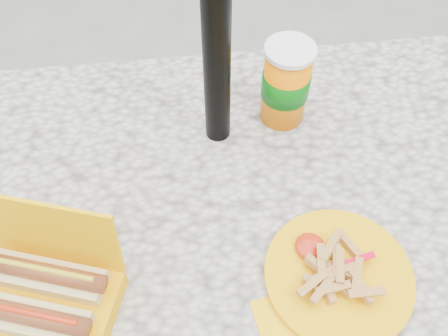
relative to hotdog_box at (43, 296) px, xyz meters
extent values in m
plane|color=slate|center=(0.31, 0.17, -0.79)|extent=(60.00, 60.00, 0.00)
cube|color=beige|center=(0.31, 0.17, -0.07)|extent=(1.20, 0.80, 0.05)
cylinder|color=black|center=(-0.19, 0.47, -0.44)|extent=(0.07, 0.07, 0.70)
cylinder|color=black|center=(0.81, 0.47, -0.44)|extent=(0.07, 0.07, 0.70)
cube|color=#F2AC00|center=(0.00, -0.01, -0.02)|extent=(0.26, 0.21, 0.04)
cube|color=#F2AC00|center=(0.02, 0.07, 0.07)|extent=(0.22, 0.09, 0.14)
cube|color=tan|center=(-0.01, -0.04, 0.00)|extent=(0.19, 0.11, 0.05)
cylinder|color=#964920|center=(-0.01, -0.04, 0.03)|extent=(0.19, 0.09, 0.03)
cylinder|color=#B8260C|center=(-0.01, -0.04, 0.04)|extent=(0.16, 0.06, 0.01)
cube|color=tan|center=(0.01, 0.03, 0.00)|extent=(0.19, 0.11, 0.05)
cylinder|color=#964920|center=(0.01, 0.03, 0.03)|extent=(0.19, 0.09, 0.03)
cylinder|color=gold|center=(0.01, 0.03, 0.04)|extent=(0.16, 0.06, 0.01)
cylinder|color=#F2AC00|center=(0.47, -0.01, -0.03)|extent=(0.24, 0.24, 0.01)
cylinder|color=#F2AC00|center=(0.47, -0.01, -0.03)|extent=(0.25, 0.25, 0.01)
cube|color=#BA9644|center=(0.42, -0.03, 0.00)|extent=(0.06, 0.04, 0.01)
cube|color=#BA9644|center=(0.48, -0.01, -0.01)|extent=(0.06, 0.03, 0.02)
cube|color=#BA9644|center=(0.44, 0.00, -0.01)|extent=(0.05, 0.06, 0.02)
cube|color=#BA9644|center=(0.47, -0.01, -0.01)|extent=(0.06, 0.05, 0.01)
cube|color=#BA9644|center=(0.45, -0.03, -0.02)|extent=(0.02, 0.06, 0.02)
cube|color=#BA9644|center=(0.47, -0.03, -0.01)|extent=(0.04, 0.06, 0.01)
cube|color=#BA9644|center=(0.47, -0.01, 0.00)|extent=(0.03, 0.06, 0.01)
cube|color=#BA9644|center=(0.44, -0.02, -0.01)|extent=(0.06, 0.03, 0.01)
cube|color=#BA9644|center=(0.47, 0.00, 0.00)|extent=(0.03, 0.06, 0.01)
cube|color=#BA9644|center=(0.46, -0.01, -0.01)|extent=(0.05, 0.05, 0.02)
cube|color=#BA9644|center=(0.46, 0.03, 0.00)|extent=(0.05, 0.06, 0.02)
cube|color=#BA9644|center=(0.44, -0.02, -0.01)|extent=(0.06, 0.03, 0.01)
cube|color=#BA9644|center=(0.44, 0.01, 0.00)|extent=(0.03, 0.06, 0.01)
cube|color=#BA9644|center=(0.44, -0.04, -0.01)|extent=(0.05, 0.05, 0.02)
cube|color=#BA9644|center=(0.50, 0.04, -0.02)|extent=(0.04, 0.06, 0.01)
cube|color=#BA9644|center=(0.45, -0.04, -0.01)|extent=(0.06, 0.02, 0.01)
cube|color=#BA9644|center=(0.50, -0.04, -0.01)|extent=(0.03, 0.06, 0.01)
cube|color=#BA9644|center=(0.50, -0.05, 0.00)|extent=(0.06, 0.02, 0.02)
cube|color=#BA9644|center=(0.50, -0.02, -0.01)|extent=(0.04, 0.06, 0.01)
ellipsoid|color=#B8260C|center=(0.44, 0.04, -0.02)|extent=(0.05, 0.05, 0.02)
cube|color=red|center=(0.49, 0.00, -0.01)|extent=(0.10, 0.03, 0.00)
cylinder|color=#FF7A00|center=(0.45, 0.36, 0.05)|extent=(0.09, 0.09, 0.17)
cylinder|color=#035809|center=(0.45, 0.36, 0.05)|extent=(0.10, 0.10, 0.06)
cylinder|color=white|center=(0.45, 0.36, 0.14)|extent=(0.10, 0.10, 0.01)
camera|label=1|loc=(0.25, -0.29, 0.72)|focal=38.00mm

